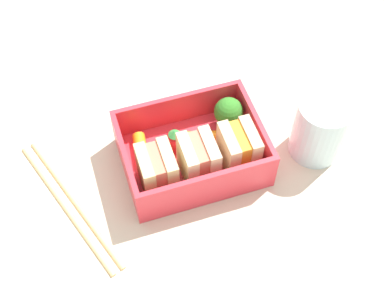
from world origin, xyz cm
name	(u,v)px	position (x,y,z in cm)	size (l,w,h in cm)	color
ground_plane	(192,166)	(0.00, 0.00, -1.00)	(120.00, 120.00, 2.00)	beige
bento_tray	(192,159)	(0.00, 0.00, 0.60)	(16.57, 12.44, 1.20)	#D9313E
bento_rim	(192,146)	(0.00, 0.00, 3.49)	(16.57, 12.44, 4.59)	#D9313E
sandwich_left	(239,148)	(-4.92, 2.39, 4.05)	(3.92, 4.79, 5.69)	#E0B689
sandwich_center_left	(198,159)	(0.00, 2.39, 4.05)	(3.92, 4.79, 5.69)	beige
sandwich_center	(157,170)	(4.92, 2.39, 4.05)	(3.92, 4.79, 5.69)	#D5C482
broccoli_floret	(229,112)	(-5.72, -3.15, 3.84)	(3.61, 3.61, 4.55)	#7FBE63
carrot_stick_far_left	(200,136)	(-1.78, -2.22, 1.82)	(1.24, 1.24, 5.48)	orange
strawberry_far_left	(175,140)	(1.55, -1.96, 2.63)	(2.60, 2.60, 3.20)	red
carrot_stick_left	(141,149)	(5.71, -2.43, 1.97)	(1.54, 1.54, 4.17)	orange
chopstick_pair	(70,204)	(15.39, 1.41, 0.35)	(8.78, 20.28, 0.70)	#D9B275
drinking_glass	(320,128)	(-15.19, 2.65, 4.15)	(6.50, 6.50, 8.29)	silver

